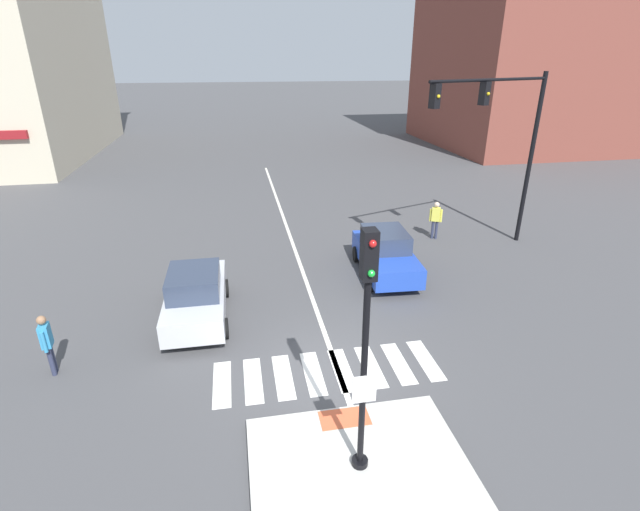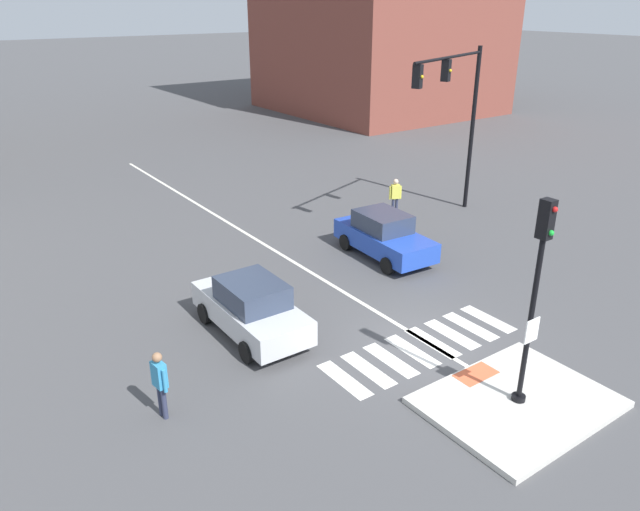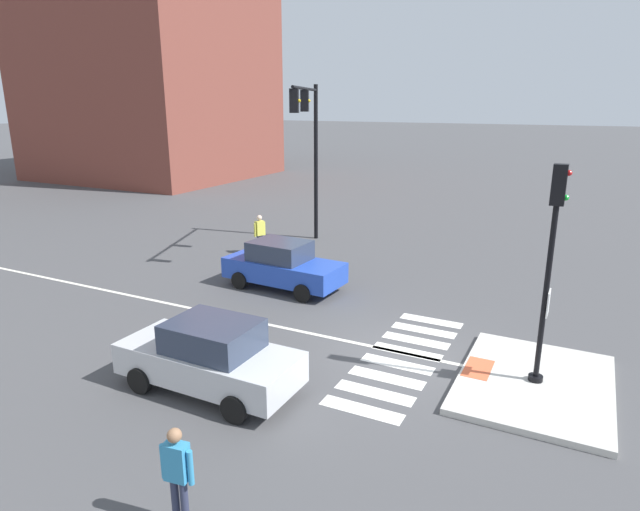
{
  "view_description": "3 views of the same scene",
  "coord_description": "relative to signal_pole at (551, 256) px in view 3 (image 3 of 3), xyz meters",
  "views": [
    {
      "loc": [
        -1.98,
        -9.54,
        7.43
      ],
      "look_at": [
        0.71,
        4.87,
        1.12
      ],
      "focal_mm": 26.01,
      "sensor_mm": 36.0,
      "label": 1
    },
    {
      "loc": [
        -10.4,
        -9.89,
        8.69
      ],
      "look_at": [
        0.14,
        4.99,
        0.92
      ],
      "focal_mm": 33.91,
      "sensor_mm": 36.0,
      "label": 2
    },
    {
      "loc": [
        -11.97,
        -3.73,
        6.21
      ],
      "look_at": [
        1.26,
        2.95,
        1.98
      ],
      "focal_mm": 30.37,
      "sensor_mm": 36.0,
      "label": 3
    }
  ],
  "objects": [
    {
      "name": "building_corner_right",
      "position": [
        23.75,
        33.13,
        6.0
      ],
      "size": [
        15.58,
        16.84,
        18.09
      ],
      "color": "brown",
      "rests_on": "ground"
    },
    {
      "name": "tactile_pad_front",
      "position": [
        0.0,
        1.27,
        -2.91
      ],
      "size": [
        1.1,
        0.6,
        0.01
      ],
      "primitive_type": "cube",
      "color": "#DB5B38",
      "rests_on": "traffic_island"
    },
    {
      "name": "crosswalk_stripe_e",
      "position": [
        0.38,
        3.13,
        -3.06
      ],
      "size": [
        0.44,
        1.8,
        0.01
      ],
      "primitive_type": "cube",
      "color": "silver",
      "rests_on": "ground"
    },
    {
      "name": "crosswalk_stripe_f",
      "position": [
        1.14,
        3.13,
        -3.06
      ],
      "size": [
        0.44,
        1.8,
        0.01
      ],
      "primitive_type": "cube",
      "color": "silver",
      "rests_on": "ground"
    },
    {
      "name": "traffic_island",
      "position": [
        0.0,
        0.01,
        -2.99
      ],
      "size": [
        4.25,
        3.23,
        0.15
      ],
      "primitive_type": "cube",
      "color": "beige",
      "rests_on": "ground"
    },
    {
      "name": "signal_pole",
      "position": [
        0.0,
        0.0,
        0.0
      ],
      "size": [
        0.44,
        0.38,
        4.85
      ],
      "color": "black",
      "rests_on": "traffic_island"
    },
    {
      "name": "pedestrian_waiting_far_side",
      "position": [
        6.51,
        11.57,
        -2.08
      ],
      "size": [
        0.51,
        0.35,
        1.67
      ],
      "color": "#2D334C",
      "rests_on": "ground"
    },
    {
      "name": "crosswalk_stripe_g",
      "position": [
        1.9,
        3.13,
        -3.06
      ],
      "size": [
        0.44,
        1.8,
        0.01
      ],
      "primitive_type": "cube",
      "color": "silver",
      "rests_on": "ground"
    },
    {
      "name": "crosswalk_stripe_h",
      "position": [
        2.66,
        3.13,
        -3.06
      ],
      "size": [
        0.44,
        1.8,
        0.01
      ],
      "primitive_type": "cube",
      "color": "silver",
      "rests_on": "ground"
    },
    {
      "name": "crosswalk_stripe_b",
      "position": [
        -1.9,
        3.13,
        -3.06
      ],
      "size": [
        0.44,
        1.8,
        0.01
      ],
      "primitive_type": "cube",
      "color": "silver",
      "rests_on": "ground"
    },
    {
      "name": "pedestrian_at_curb_left",
      "position": [
        -6.85,
        4.36,
        -2.08
      ],
      "size": [
        0.27,
        0.55,
        1.67
      ],
      "color": "#2D334C",
      "rests_on": "ground"
    },
    {
      "name": "crosswalk_stripe_d",
      "position": [
        -0.38,
        3.13,
        -3.06
      ],
      "size": [
        0.44,
        1.8,
        0.01
      ],
      "primitive_type": "cube",
      "color": "silver",
      "rests_on": "ground"
    },
    {
      "name": "ground_plane",
      "position": [
        0.0,
        3.14,
        -3.07
      ],
      "size": [
        300.0,
        300.0,
        0.0
      ],
      "primitive_type": "plane",
      "color": "#474749"
    },
    {
      "name": "crosswalk_stripe_c",
      "position": [
        -1.14,
        3.13,
        -3.06
      ],
      "size": [
        0.44,
        1.8,
        0.01
      ],
      "primitive_type": "cube",
      "color": "silver",
      "rests_on": "ground"
    },
    {
      "name": "car_silver_westbound_near",
      "position": [
        -3.4,
        6.45,
        -2.25
      ],
      "size": [
        1.86,
        4.11,
        1.64
      ],
      "color": "silver",
      "rests_on": "ground"
    },
    {
      "name": "car_blue_eastbound_mid",
      "position": [
        3.24,
        8.52,
        -2.25
      ],
      "size": [
        2.03,
        4.19,
        1.64
      ],
      "color": "#2347B7",
      "rests_on": "ground"
    },
    {
      "name": "crosswalk_stripe_a",
      "position": [
        -2.66,
        3.13,
        -3.06
      ],
      "size": [
        0.44,
        1.8,
        0.01
      ],
      "primitive_type": "cube",
      "color": "silver",
      "rests_on": "ground"
    },
    {
      "name": "traffic_light_mast",
      "position": [
        8.29,
        10.11,
        1.77
      ],
      "size": [
        5.65,
        2.19,
        6.93
      ],
      "color": "black",
      "rests_on": "ground"
    },
    {
      "name": "lane_centre_line",
      "position": [
        0.27,
        13.14,
        -3.06
      ],
      "size": [
        0.14,
        28.0,
        0.01
      ],
      "primitive_type": "cube",
      "color": "silver",
      "rests_on": "ground"
    }
  ]
}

